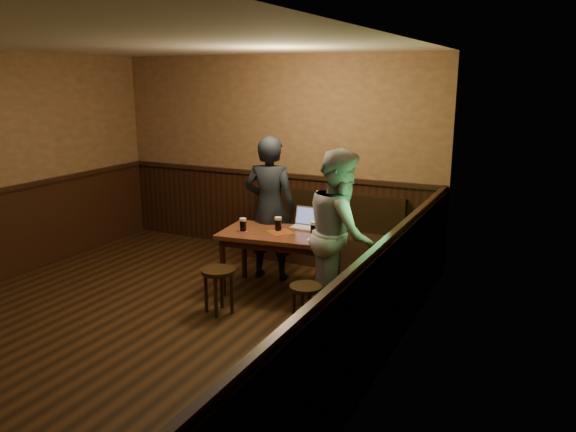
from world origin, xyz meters
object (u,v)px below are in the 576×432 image
at_px(pub_table, 281,240).
at_px(stool_right, 306,294).
at_px(laptop, 306,222).
at_px(pint_right, 314,229).
at_px(person_suit, 270,208).
at_px(pint_mid, 278,224).
at_px(pint_left, 243,225).
at_px(stool_left, 218,278).
at_px(bench, 323,240).
at_px(person_grey, 340,233).

xyz_separation_m(pub_table, stool_right, (0.67, -0.77, -0.28)).
bearing_deg(laptop, pub_table, -118.70).
xyz_separation_m(pint_right, person_suit, (-0.77, 0.40, 0.08)).
bearing_deg(pint_mid, pint_left, -149.77).
distance_m(pub_table, pint_left, 0.48).
bearing_deg(stool_left, pint_left, 96.97).
distance_m(pint_mid, person_suit, 0.46).
bearing_deg(pint_mid, laptop, 49.29).
height_order(stool_right, person_suit, person_suit).
relative_size(bench, pint_left, 13.79).
height_order(stool_left, person_grey, person_grey).
bearing_deg(stool_left, person_suit, 90.95).
height_order(laptop, person_suit, person_suit).
distance_m(pint_mid, laptop, 0.36).
height_order(stool_left, stool_right, stool_left).
bearing_deg(person_grey, pub_table, 48.10).
xyz_separation_m(pub_table, person_grey, (0.83, -0.27, 0.25)).
bearing_deg(stool_left, laptop, 66.30).
height_order(pint_right, person_suit, person_suit).
relative_size(pint_mid, person_grey, 0.09).
relative_size(stool_right, laptop, 1.34).
bearing_deg(pint_left, stool_left, -83.03).
bearing_deg(pint_left, pint_mid, 30.23).
bearing_deg(stool_right, pint_left, 150.70).
distance_m(bench, person_grey, 1.85).
bearing_deg(laptop, pint_mid, -130.51).
distance_m(stool_right, pint_right, 0.92).
height_order(pint_left, laptop, laptop).
bearing_deg(laptop, person_grey, -41.69).
height_order(stool_right, laptop, laptop).
bearing_deg(pint_left, laptop, 39.17).
bearing_deg(person_suit, pint_mid, 120.70).
distance_m(stool_left, pint_left, 0.80).
bearing_deg(person_grey, pint_right, 33.62).
height_order(pub_table, pint_mid, pint_mid).
relative_size(stool_right, person_suit, 0.25).
relative_size(stool_left, pint_left, 3.13).
height_order(pint_mid, person_grey, person_grey).
distance_m(pub_table, stool_right, 1.05).
bearing_deg(stool_left, stool_right, 4.08).
bearing_deg(person_suit, stool_left, 81.84).
height_order(bench, laptop, laptop).
distance_m(bench, pint_mid, 1.33).
bearing_deg(person_suit, bench, -121.04).
distance_m(bench, stool_left, 2.14).
xyz_separation_m(pint_mid, person_suit, (-0.29, 0.35, 0.08)).
height_order(bench, stool_right, bench).
relative_size(bench, pub_table, 1.50).
bearing_deg(person_grey, bench, 4.45).
relative_size(pub_table, pint_mid, 8.85).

